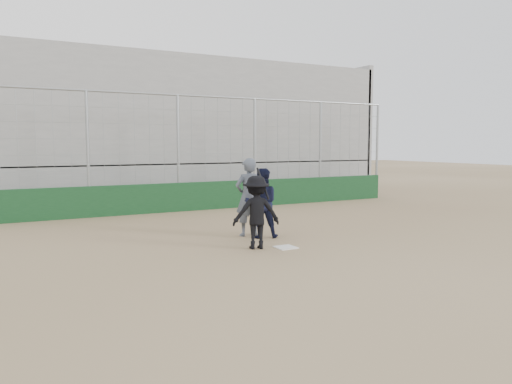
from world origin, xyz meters
TOP-DOWN VIEW (x-y plane):
  - ground at (0.00, 0.00)m, footprint 90.00×90.00m
  - home_plate at (0.00, 0.00)m, footprint 0.44×0.44m
  - backstop at (0.00, 7.00)m, footprint 18.10×0.25m
  - bleachers at (0.00, 11.95)m, footprint 20.25×6.70m
  - batter_at_plate at (-0.61, 0.28)m, footprint 1.19×0.89m
  - catcher_crouched at (0.10, 1.30)m, footprint 1.02×0.91m
  - umpire at (-0.04, 1.75)m, footprint 0.75×0.52m

SIDE VIEW (x-z plane):
  - ground at x=0.00m, z-range 0.00..0.00m
  - home_plate at x=0.00m, z-range 0.00..0.02m
  - catcher_crouched at x=0.10m, z-range 0.00..1.17m
  - batter_at_plate at x=-0.61m, z-range -0.08..1.72m
  - umpire at x=-0.04m, z-range 0.00..1.79m
  - backstop at x=0.00m, z-range -1.06..2.98m
  - bleachers at x=0.00m, z-range -0.57..6.41m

